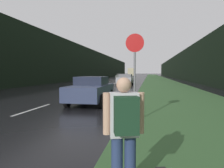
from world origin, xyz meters
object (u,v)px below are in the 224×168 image
car_passing_far (126,79)px  delivery_truck (131,72)px  stop_sign (135,70)px  hitchhiker_with_backpack (124,129)px  car_oncoming (121,76)px  car_passing_near (91,90)px

car_passing_far → delivery_truck: bearing=-85.8°
stop_sign → car_passing_far: (-2.61, 19.83, -1.01)m
hitchhiker_with_backpack → car_passing_far: hitchhiker_with_backpack is taller
stop_sign → car_passing_far: bearing=97.5°
car_passing_far → car_oncoming: 25.81m
hitchhiker_with_backpack → car_passing_far: (-2.76, 23.91, -0.18)m
car_passing_near → delivery_truck: bearing=-86.7°
car_passing_near → car_passing_far: (0.00, 16.14, 0.01)m
car_passing_far → delivery_truck: 58.47m
hitchhiker_with_backpack → car_passing_near: bearing=92.8°
delivery_truck → hitchhiker_with_backpack: bearing=-85.1°
car_passing_near → car_oncoming: bearing=-84.1°
hitchhiker_with_backpack → car_passing_far: bearing=79.8°
hitchhiker_with_backpack → stop_sign: bearing=75.4°
stop_sign → car_oncoming: 45.81m
car_oncoming → delivery_truck: size_ratio=0.65×
stop_sign → delivery_truck: (-6.90, 78.13, 0.05)m
hitchhiker_with_backpack → car_passing_far: 24.07m
stop_sign → hitchhiker_with_backpack: bearing=-87.8°
hitchhiker_with_backpack → car_passing_near: hitchhiker_with_backpack is taller
stop_sign → car_passing_near: bearing=125.3°
car_passing_far → hitchhiker_with_backpack: bearing=96.6°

